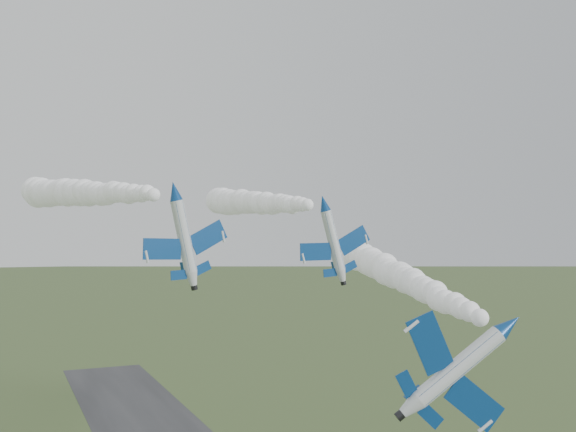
% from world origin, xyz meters
% --- Properties ---
extents(jet_lead, '(7.71, 14.21, 9.55)m').
position_xyz_m(jet_lead, '(11.26, -12.04, 34.00)').
color(jet_lead, silver).
extents(smoke_trail_jet_lead, '(27.33, 75.38, 5.77)m').
position_xyz_m(smoke_trail_jet_lead, '(24.91, 27.66, 36.47)').
color(smoke_trail_jet_lead, white).
extents(jet_pair_left, '(11.56, 13.93, 4.10)m').
position_xyz_m(jet_pair_left, '(-10.88, 21.82, 47.77)').
color(jet_pair_left, silver).
extents(smoke_trail_jet_pair_left, '(19.09, 65.65, 5.81)m').
position_xyz_m(smoke_trail_jet_pair_left, '(-18.04, 57.33, 49.64)').
color(smoke_trail_jet_pair_left, white).
extents(jet_pair_right, '(10.35, 12.83, 3.92)m').
position_xyz_m(jet_pair_right, '(9.96, 21.68, 46.73)').
color(jet_pair_right, silver).
extents(smoke_trail_jet_pair_right, '(8.06, 56.34, 5.53)m').
position_xyz_m(smoke_trail_jet_pair_right, '(11.42, 52.65, 48.46)').
color(smoke_trail_jet_pair_right, white).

